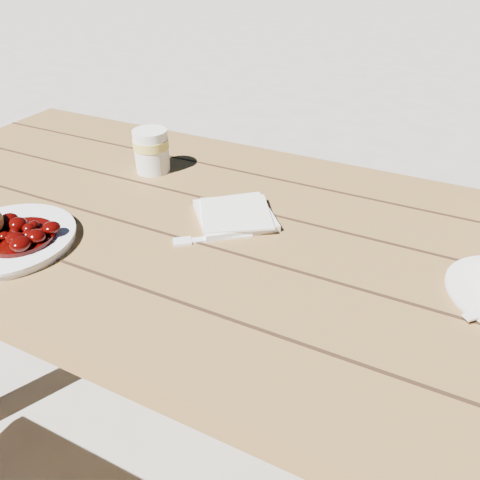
% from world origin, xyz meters
% --- Properties ---
extents(ground, '(60.00, 60.00, 0.00)m').
position_xyz_m(ground, '(0.00, 0.00, 0.00)').
color(ground, '#ACA69C').
rests_on(ground, ground).
extents(picnic_table, '(2.00, 1.55, 0.75)m').
position_xyz_m(picnic_table, '(0.00, -0.00, 0.59)').
color(picnic_table, brown).
rests_on(picnic_table, ground).
extents(main_plate, '(0.24, 0.24, 0.02)m').
position_xyz_m(main_plate, '(-0.47, -0.24, 0.76)').
color(main_plate, white).
rests_on(main_plate, picnic_table).
extents(goulash_stew, '(0.13, 0.13, 0.04)m').
position_xyz_m(goulash_stew, '(-0.44, -0.23, 0.79)').
color(goulash_stew, '#390302').
rests_on(goulash_stew, main_plate).
extents(napkin_stack, '(0.21, 0.21, 0.01)m').
position_xyz_m(napkin_stack, '(-0.13, 0.03, 0.76)').
color(napkin_stack, white).
rests_on(napkin_stack, picnic_table).
extents(fork_table, '(0.14, 0.12, 0.00)m').
position_xyz_m(fork_table, '(-0.12, -0.05, 0.75)').
color(fork_table, white).
rests_on(fork_table, picnic_table).
extents(second_cup, '(0.08, 0.08, 0.10)m').
position_xyz_m(second_cup, '(-0.41, 0.15, 0.80)').
color(second_cup, white).
rests_on(second_cup, picnic_table).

